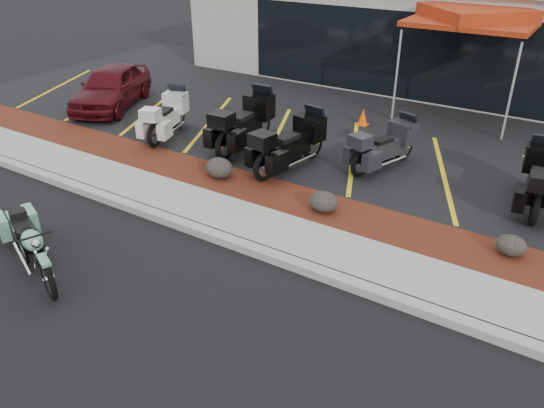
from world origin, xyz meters
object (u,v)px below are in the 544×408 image
Objects in this scene: touring_white at (178,106)px; popup_canopy at (475,17)px; hero_cruiser at (47,273)px; traffic_cone at (363,117)px; parked_car at (111,87)px.

popup_canopy is (6.17, 5.29, 2.11)m from touring_white.
hero_cruiser is at bearing -171.75° from touring_white.
traffic_cone is at bearing -143.80° from popup_canopy.
hero_cruiser is 0.68× the size of popup_canopy.
popup_canopy is at bearing 4.38° from parked_car.
hero_cruiser is at bearing -96.19° from traffic_cone.
popup_canopy is (3.03, 11.90, 2.40)m from hero_cruiser.
traffic_cone is at bearing -72.69° from touring_white.
touring_white is (-3.14, 6.61, 0.28)m from hero_cruiser.
hero_cruiser reaches higher than traffic_cone.
touring_white is at bearing -30.80° from parked_car.
parked_car is at bearing -165.76° from popup_canopy.
hero_cruiser is 0.74× the size of parked_car.
popup_canopy is at bearing 50.54° from traffic_cone.
traffic_cone is (4.17, 2.86, -0.37)m from touring_white.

